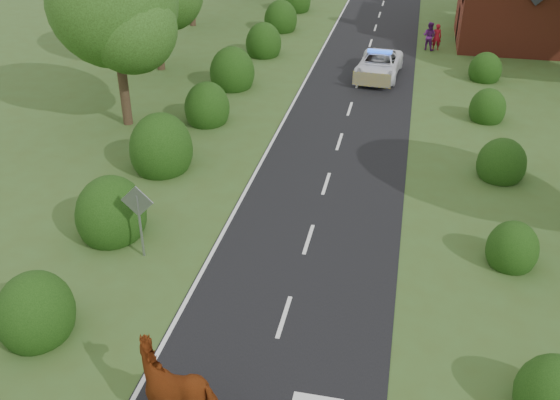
% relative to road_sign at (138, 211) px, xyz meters
% --- Properties ---
extents(ground, '(120.00, 120.00, 0.00)m').
position_rel_road_sign_xyz_m(ground, '(5.00, -2.00, -1.65)').
color(ground, '#3B521F').
extents(road, '(6.00, 70.00, 0.02)m').
position_rel_road_sign_xyz_m(road, '(5.00, 13.00, -1.64)').
color(road, black).
rests_on(road, ground).
extents(road_markings, '(4.96, 70.00, 0.01)m').
position_rel_road_sign_xyz_m(road_markings, '(3.40, 10.93, -1.63)').
color(road_markings, white).
rests_on(road_markings, road).
extents(hedgerow_left, '(2.75, 50.41, 3.00)m').
position_rel_road_sign_xyz_m(hedgerow_left, '(-1.51, 9.69, -0.91)').
color(hedgerow_left, black).
rests_on(hedgerow_left, ground).
extents(hedgerow_right, '(2.10, 45.78, 2.10)m').
position_rel_road_sign_xyz_m(hedgerow_right, '(11.60, 9.21, -1.10)').
color(hedgerow_right, black).
rests_on(hedgerow_right, ground).
extents(tree_left_a, '(5.74, 5.60, 8.38)m').
position_rel_road_sign_xyz_m(tree_left_a, '(-4.75, 9.86, 3.69)').
color(tree_left_a, '#332316').
rests_on(tree_left_a, ground).
extents(road_sign, '(1.06, 0.08, 2.53)m').
position_rel_road_sign_xyz_m(road_sign, '(0.00, 0.00, 0.00)').
color(road_sign, gray).
rests_on(road_sign, ground).
extents(cow, '(2.50, 1.38, 1.75)m').
position_rel_road_sign_xyz_m(cow, '(3.47, -5.90, -0.78)').
color(cow, '#59280A').
rests_on(cow, ground).
extents(police_van, '(2.61, 5.10, 1.51)m').
position_rel_road_sign_xyz_m(police_van, '(5.98, 19.33, -0.97)').
color(police_van, white).
rests_on(police_van, ground).
extents(pedestrian_red, '(0.62, 0.43, 1.65)m').
position_rel_road_sign_xyz_m(pedestrian_red, '(9.16, 25.37, -0.83)').
color(pedestrian_red, maroon).
rests_on(pedestrian_red, ground).
extents(pedestrian_purple, '(1.06, 0.97, 1.76)m').
position_rel_road_sign_xyz_m(pedestrian_purple, '(8.70, 25.32, -0.77)').
color(pedestrian_purple, '#671C73').
rests_on(pedestrian_purple, ground).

